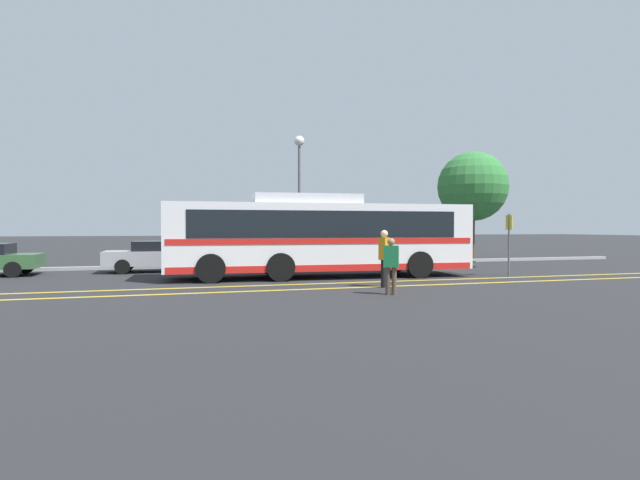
# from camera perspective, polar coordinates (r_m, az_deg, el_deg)

# --- Properties ---
(ground_plane) EXTENTS (220.00, 220.00, 0.00)m
(ground_plane) POSITION_cam_1_polar(r_m,az_deg,el_deg) (19.47, 2.56, -4.12)
(ground_plane) COLOR #262628
(lane_strip_0) EXTENTS (31.35, 0.20, 0.01)m
(lane_strip_0) POSITION_cam_1_polar(r_m,az_deg,el_deg) (16.95, 2.09, -4.93)
(lane_strip_0) COLOR gold
(lane_strip_0) RESTS_ON ground_plane
(lane_strip_1) EXTENTS (31.35, 0.20, 0.01)m
(lane_strip_1) POSITION_cam_1_polar(r_m,az_deg,el_deg) (15.68, 3.66, -5.45)
(lane_strip_1) COLOR gold
(lane_strip_1) RESTS_ON ground_plane
(curb_strip) EXTENTS (39.35, 0.36, 0.15)m
(curb_strip) POSITION_cam_1_polar(r_m,az_deg,el_deg) (24.80, -3.87, -2.77)
(curb_strip) COLOR #99999E
(curb_strip) RESTS_ON ground_plane
(transit_bus) EXTENTS (11.78, 3.27, 3.12)m
(transit_bus) POSITION_cam_1_polar(r_m,az_deg,el_deg) (18.95, -0.05, 0.54)
(transit_bus) COLOR white
(transit_bus) RESTS_ON ground_plane
(parked_car_1) EXTENTS (4.38, 1.92, 1.31)m
(parked_car_1) POSITION_cam_1_polar(r_m,az_deg,el_deg) (22.36, -18.04, -1.72)
(parked_car_1) COLOR #9E9EA3
(parked_car_1) RESTS_ON ground_plane
(parked_car_2) EXTENTS (4.30, 2.08, 1.29)m
(parked_car_2) POSITION_cam_1_polar(r_m,az_deg,el_deg) (22.92, -4.25, -1.62)
(parked_car_2) COLOR maroon
(parked_car_2) RESTS_ON ground_plane
(pedestrian_0) EXTENTS (0.47, 0.39, 1.58)m
(pedestrian_0) POSITION_cam_1_polar(r_m,az_deg,el_deg) (14.05, 8.13, -2.60)
(pedestrian_0) COLOR brown
(pedestrian_0) RESTS_ON ground_plane
(pedestrian_1) EXTENTS (0.45, 0.45, 1.80)m
(pedestrian_1) POSITION_cam_1_polar(r_m,az_deg,el_deg) (15.81, 7.34, -1.65)
(pedestrian_1) COLOR black
(pedestrian_1) RESTS_ON ground_plane
(bus_stop_sign) EXTENTS (0.07, 0.40, 2.41)m
(bus_stop_sign) POSITION_cam_1_polar(r_m,az_deg,el_deg) (20.55, 20.79, 0.34)
(bus_stop_sign) COLOR #59595E
(bus_stop_sign) RESTS_ON ground_plane
(street_lamp) EXTENTS (0.53, 0.53, 6.73)m
(street_lamp) POSITION_cam_1_polar(r_m,az_deg,el_deg) (26.57, -2.38, 8.08)
(street_lamp) COLOR #59595E
(street_lamp) RESTS_ON ground_plane
(tree_0) EXTENTS (4.13, 4.13, 6.42)m
(tree_0) POSITION_cam_1_polar(r_m,az_deg,el_deg) (31.20, 17.06, 5.86)
(tree_0) COLOR #513823
(tree_0) RESTS_ON ground_plane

